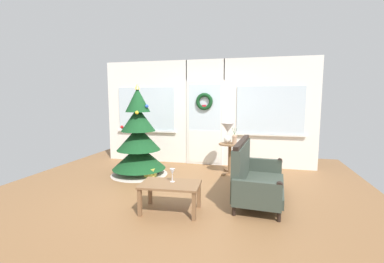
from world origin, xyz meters
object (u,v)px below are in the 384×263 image
at_px(coffee_table, 170,188).
at_px(wine_glass, 172,172).
at_px(side_table, 230,152).
at_px(christmas_tree, 139,142).
at_px(gift_box, 150,173).
at_px(table_lamp, 228,130).
at_px(flower_vase, 234,139).
at_px(settee_sofa, 253,177).

xyz_separation_m(coffee_table, wine_glass, (0.01, 0.08, 0.20)).
bearing_deg(side_table, coffee_table, -106.10).
xyz_separation_m(christmas_tree, gift_box, (0.34, -0.20, -0.59)).
bearing_deg(christmas_tree, table_lamp, 17.23).
distance_m(table_lamp, gift_box, 1.87).
distance_m(christmas_tree, coffee_table, 2.10).
relative_size(christmas_tree, flower_vase, 5.51).
bearing_deg(side_table, settee_sofa, -69.77).
relative_size(flower_vase, wine_glass, 1.79).
distance_m(christmas_tree, table_lamp, 1.92).
bearing_deg(gift_box, settee_sofa, -18.30).
relative_size(wine_glass, gift_box, 0.94).
relative_size(christmas_tree, wine_glass, 9.89).
distance_m(wine_glass, gift_box, 1.72).
xyz_separation_m(table_lamp, wine_glass, (-0.56, -2.14, -0.38)).
distance_m(settee_sofa, table_lamp, 1.66).
distance_m(christmas_tree, flower_vase, 2.04).
xyz_separation_m(christmas_tree, flower_vase, (1.98, 0.46, 0.08)).
height_order(flower_vase, wine_glass, flower_vase).
height_order(side_table, table_lamp, table_lamp).
xyz_separation_m(side_table, table_lamp, (-0.06, 0.04, 0.47)).
bearing_deg(gift_box, side_table, 25.05).
height_order(christmas_tree, coffee_table, christmas_tree).
bearing_deg(side_table, flower_vase, -30.96).
bearing_deg(wine_glass, gift_box, 123.95).
height_order(coffee_table, wine_glass, wine_glass).
bearing_deg(coffee_table, wine_glass, 84.60).
height_order(christmas_tree, wine_glass, christmas_tree).
relative_size(side_table, wine_glass, 3.39).
distance_m(side_table, wine_glass, 2.19).
xyz_separation_m(side_table, wine_glass, (-0.62, -2.10, 0.09)).
bearing_deg(flower_vase, wine_glass, -109.47).
bearing_deg(coffee_table, side_table, 73.90).
bearing_deg(christmas_tree, flower_vase, 13.20).
relative_size(christmas_tree, gift_box, 9.31).
distance_m(table_lamp, coffee_table, 2.36).
distance_m(christmas_tree, gift_box, 0.71).
relative_size(side_table, coffee_table, 0.76).
xyz_separation_m(flower_vase, wine_glass, (-0.72, -2.04, -0.22)).
distance_m(flower_vase, gift_box, 1.90).
relative_size(christmas_tree, coffee_table, 2.21).
bearing_deg(coffee_table, flower_vase, 71.01).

